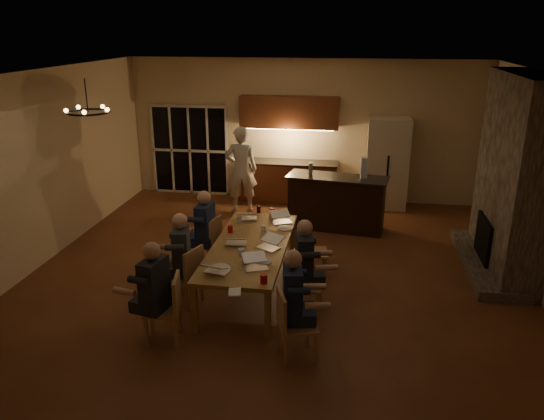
{
  "coord_description": "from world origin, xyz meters",
  "views": [
    {
      "loc": [
        1.18,
        -7.45,
        3.87
      ],
      "look_at": [
        -0.05,
        0.3,
        1.13
      ],
      "focal_mm": 35.0,
      "sensor_mm": 36.0,
      "label": 1
    }
  ],
  "objects": [
    {
      "name": "bar_blender",
      "position": [
        1.37,
        2.6,
        1.28
      ],
      "size": [
        0.14,
        0.14,
        0.4
      ],
      "primitive_type": "cube",
      "rotation": [
        0.0,
        0.0,
        0.14
      ],
      "color": "silver",
      "rests_on": "bar_island"
    },
    {
      "name": "person_right_near",
      "position": [
        0.53,
        -1.79,
        0.69
      ],
      "size": [
        0.7,
        0.7,
        1.38
      ],
      "primitive_type": null,
      "rotation": [
        0.0,
        0.0,
        1.75
      ],
      "color": "#1D264A",
      "rests_on": "ground"
    },
    {
      "name": "chair_left_mid",
      "position": [
        -1.18,
        -0.8,
        0.45
      ],
      "size": [
        0.56,
        0.56,
        0.89
      ],
      "primitive_type": null,
      "rotation": [
        0.0,
        0.0,
        -1.92
      ],
      "color": "tan",
      "rests_on": "ground"
    },
    {
      "name": "plate_left",
      "position": [
        -0.54,
        -1.12,
        0.76
      ],
      "size": [
        0.28,
        0.28,
        0.02
      ],
      "primitive_type": "cylinder",
      "color": "silver",
      "rests_on": "dining_table"
    },
    {
      "name": "floor",
      "position": [
        0.0,
        0.0,
        0.0
      ],
      "size": [
        9.0,
        9.0,
        0.0
      ],
      "primitive_type": "plane",
      "color": "brown",
      "rests_on": "ground"
    },
    {
      "name": "can_silver",
      "position": [
        -0.25,
        -0.9,
        0.81
      ],
      "size": [
        0.07,
        0.07,
        0.12
      ],
      "primitive_type": "cylinder",
      "color": "#B2B2B7",
      "rests_on": "dining_table"
    },
    {
      "name": "chair_right_mid",
      "position": [
        0.61,
        -0.8,
        0.45
      ],
      "size": [
        0.46,
        0.46,
        0.89
      ],
      "primitive_type": null,
      "rotation": [
        0.0,
        0.0,
        1.52
      ],
      "color": "tan",
      "rests_on": "ground"
    },
    {
      "name": "back_wall",
      "position": [
        0.0,
        4.52,
        1.6
      ],
      "size": [
        8.0,
        0.04,
        3.2
      ],
      "primitive_type": "cube",
      "color": "beige",
      "rests_on": "ground"
    },
    {
      "name": "mug_front",
      "position": [
        -0.35,
        -0.65,
        0.8
      ],
      "size": [
        0.09,
        0.09,
        0.1
      ],
      "primitive_type": "cylinder",
      "color": "silver",
      "rests_on": "dining_table"
    },
    {
      "name": "person_right_mid",
      "position": [
        0.56,
        -0.75,
        0.69
      ],
      "size": [
        0.71,
        0.71,
        1.38
      ],
      "primitive_type": null,
      "rotation": [
        0.0,
        0.0,
        1.78
      ],
      "color": "#20222A",
      "rests_on": "ground"
    },
    {
      "name": "laptop_d",
      "position": [
        -0.01,
        -0.34,
        0.86
      ],
      "size": [
        0.42,
        0.4,
        0.23
      ],
      "primitive_type": null,
      "rotation": [
        0.0,
        0.0,
        -0.53
      ],
      "color": "silver",
      "rests_on": "dining_table"
    },
    {
      "name": "can_cola",
      "position": [
        -0.44,
        1.2,
        0.81
      ],
      "size": [
        0.07,
        0.07,
        0.12
      ],
      "primitive_type": "cylinder",
      "color": "#3F0F0C",
      "rests_on": "dining_table"
    },
    {
      "name": "mug_back",
      "position": [
        -0.67,
        0.66,
        0.8
      ],
      "size": [
        0.08,
        0.08,
        0.1
      ],
      "primitive_type": "cylinder",
      "color": "silver",
      "rests_on": "dining_table"
    },
    {
      "name": "laptop_c",
      "position": [
        -0.52,
        -0.24,
        0.86
      ],
      "size": [
        0.35,
        0.31,
        0.23
      ],
      "primitive_type": null,
      "rotation": [
        0.0,
        0.0,
        3.24
      ],
      "color": "silver",
      "rests_on": "dining_table"
    },
    {
      "name": "chandelier",
      "position": [
        -2.45,
        -0.67,
        2.75
      ],
      "size": [
        0.59,
        0.59,
        0.03
      ],
      "primitive_type": "torus",
      "color": "black",
      "rests_on": "ceiling"
    },
    {
      "name": "chair_left_far",
      "position": [
        -1.22,
        0.45,
        0.45
      ],
      "size": [
        0.54,
        0.54,
        0.89
      ],
      "primitive_type": null,
      "rotation": [
        0.0,
        0.0,
        -1.83
      ],
      "color": "tan",
      "rests_on": "ground"
    },
    {
      "name": "standing_person",
      "position": [
        -1.21,
        3.36,
        0.94
      ],
      "size": [
        0.76,
        0.58,
        1.88
      ],
      "primitive_type": "imported",
      "rotation": [
        0.0,
        0.0,
        3.35
      ],
      "color": "silver",
      "rests_on": "ground"
    },
    {
      "name": "bar_bottle",
      "position": [
        0.34,
        2.66,
        1.2
      ],
      "size": [
        0.08,
        0.08,
        0.24
      ],
      "primitive_type": "cylinder",
      "color": "#99999E",
      "rests_on": "bar_island"
    },
    {
      "name": "left_wall",
      "position": [
        -4.02,
        0.0,
        1.6
      ],
      "size": [
        0.04,
        9.0,
        3.2
      ],
      "primitive_type": "cube",
      "color": "beige",
      "rests_on": "ground"
    },
    {
      "name": "laptop_b",
      "position": [
        -0.06,
        -1.04,
        0.86
      ],
      "size": [
        0.4,
        0.38,
        0.23
      ],
      "primitive_type": null,
      "rotation": [
        0.0,
        0.0,
        0.39
      ],
      "color": "silver",
      "rests_on": "dining_table"
    },
    {
      "name": "french_doors",
      "position": [
        -2.7,
        4.47,
        1.05
      ],
      "size": [
        1.86,
        0.08,
        2.1
      ],
      "primitive_type": "cube",
      "color": "black",
      "rests_on": "ground"
    },
    {
      "name": "chair_left_near",
      "position": [
        -1.15,
        -1.77,
        0.45
      ],
      "size": [
        0.51,
        0.51,
        0.89
      ],
      "primitive_type": null,
      "rotation": [
        0.0,
        0.0,
        -1.38
      ],
      "color": "tan",
      "rests_on": "ground"
    },
    {
      "name": "notepad",
      "position": [
        -0.19,
        -1.75,
        0.76
      ],
      "size": [
        0.19,
        0.24,
        0.01
      ],
      "primitive_type": "cube",
      "rotation": [
        0.0,
        0.0,
        0.2
      ],
      "color": "white",
      "rests_on": "dining_table"
    },
    {
      "name": "laptop_f",
      "position": [
        0.03,
        0.77,
        0.86
      ],
      "size": [
        0.41,
        0.39,
        0.23
      ],
      "primitive_type": null,
      "rotation": [
        0.0,
        0.0,
        0.42
      ],
      "color": "silver",
      "rests_on": "dining_table"
    },
    {
      "name": "redcup_far",
      "position": [
        -0.18,
        1.14,
        0.81
      ],
      "size": [
        0.1,
        0.1,
        0.12
      ],
      "primitive_type": "cylinder",
      "color": "red",
      "rests_on": "dining_table"
    },
    {
      "name": "bar_island",
      "position": [
        0.87,
        2.6,
        0.54
      ],
      "size": [
        2.03,
        0.95,
        1.08
      ],
      "primitive_type": "cube",
      "rotation": [
        0.0,
        0.0,
        -0.14
      ],
      "color": "black",
      "rests_on": "ground"
    },
    {
      "name": "kitchenette",
      "position": [
        -0.3,
        4.2,
        1.2
      ],
      "size": [
        2.24,
        0.68,
        2.4
      ],
      "primitive_type": null,
      "color": "brown",
      "rests_on": "ground"
    },
    {
      "name": "redcup_mid",
      "position": [
        -0.71,
        0.19,
        0.81
      ],
      "size": [
        0.08,
        0.08,
        0.12
      ],
      "primitive_type": "cylinder",
      "color": "red",
      "rests_on": "dining_table"
    },
    {
      "name": "chair_right_far",
      "position": [
        0.61,
        0.34,
        0.45
      ],
      "size": [
        0.5,
        0.5,
        0.89
      ],
      "primitive_type": null,
      "rotation": [
        0.0,
        0.0,
        1.72
      ],
      "color": "tan",
      "rests_on": "ground"
    },
    {
      "name": "laptop_a",
      "position": [
        -0.55,
        -1.22,
        0.86
      ],
      "size": [
        0.37,
        0.34,
        0.23
      ],
      "primitive_type": null,
      "rotation": [
        0.0,
        0.0,
        2.93
      ],
      "color": "silver",
      "rests_on": "dining_table"
    },
    {
      "name": "chair_right_near",
      "position": [
        0.61,
        -1.88,
        0.45
      ],
      "size": [
        0.56,
        0.56,
        0.89
      ],
      "primitive_type": null,
      "rotation": [
        0.0,
        0.0,
        1.91
      ],
      "color": "tan",
      "rests_on": "ground"
    },
    {
      "name": "person_left_near",
      "position": [
        -1.21,
        -1.82,
        0.69
      ],
      "size": [
        0.71,
        0.71,
        1.38
      ],
      "primitive_type": null,
      "rotation": [
        0.0,
        0.0,
        -1.77
      ],
      "color": "#20222A",
      "rests_on": "ground"
    },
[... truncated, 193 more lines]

